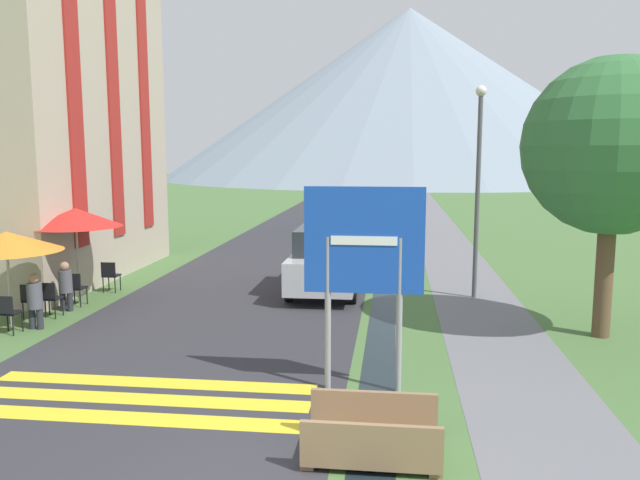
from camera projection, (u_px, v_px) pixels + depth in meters
The scene contains 22 objects.
ground_plane at pixel (359, 244), 26.25m from camera, with size 160.00×160.00×0.00m, color #476B38.
road at pixel (326, 218), 36.37m from camera, with size 6.40×60.00×0.01m.
footpath at pixel (432, 220), 35.66m from camera, with size 2.20×60.00×0.01m.
drainage_channel at pixel (390, 219), 35.94m from camera, with size 0.60×60.00×0.00m.
crosswalk_marking at pixel (138, 399), 9.74m from camera, with size 5.44×1.84×0.01m.
mountain_distant at pixel (408, 94), 93.78m from camera, with size 73.32×73.32×25.02m.
hotel_building at pixel (33, 89), 18.68m from camera, with size 5.51×8.90×10.57m.
road_sign at pixel (364, 258), 9.82m from camera, with size 1.89×0.11×3.30m.
footbridge at pixel (372, 439), 7.91m from camera, with size 1.70×1.10×0.65m.
parked_car_near at pixel (327, 259), 17.21m from camera, with size 1.83×4.54×1.82m.
parked_car_far at pixel (351, 214), 29.88m from camera, with size 1.76×4.09×1.82m.
cafe_chair_far_right at pixel (110, 274), 17.13m from camera, with size 0.40×0.40×0.85m.
cafe_chair_near_left at pixel (32, 298), 14.27m from camera, with size 0.40×0.40×0.85m.
cafe_chair_nearest at pixel (7, 311), 13.13m from camera, with size 0.40×0.40×0.85m.
cafe_chair_near_right at pixel (50, 296), 14.45m from camera, with size 0.40×0.40×0.85m.
cafe_chair_middle at pixel (75, 286), 15.55m from camera, with size 0.40×0.40×0.85m.
cafe_umbrella_front_orange at pixel (6, 242), 13.44m from camera, with size 2.34×2.34×2.14m.
cafe_umbrella_middle_red at pixel (76, 218), 15.71m from camera, with size 2.30×2.30×2.44m.
person_seated_far at pixel (35, 298), 13.52m from camera, with size 0.32×0.32×1.23m.
person_seated_near at pixel (65, 284), 15.07m from camera, with size 0.32×0.32×1.22m.
streetlamp at pixel (478, 175), 16.12m from camera, with size 0.28×0.28×5.51m.
tree_by_path at pixel (612, 147), 12.53m from camera, with size 3.59×3.59×5.74m.
Camera 1 is at (1.42, -5.98, 3.83)m, focal length 35.00 mm.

